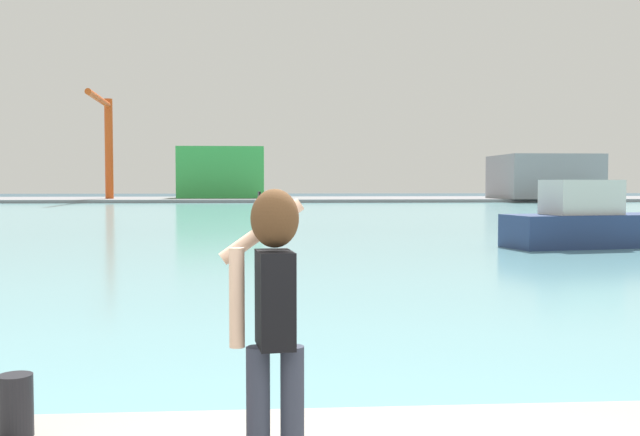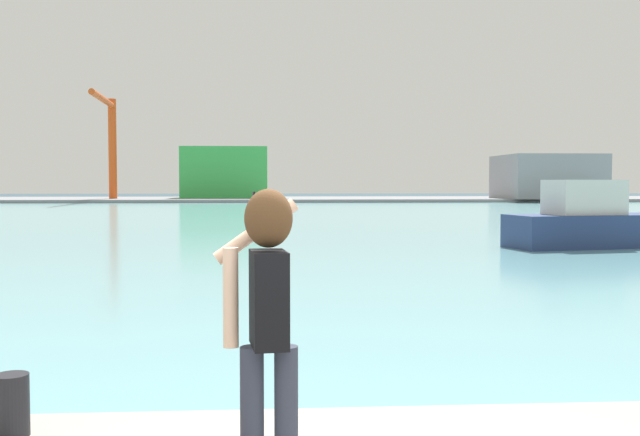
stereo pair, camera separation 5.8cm
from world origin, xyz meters
The scene contains 9 objects.
ground_plane centered at (0.00, 50.00, 0.00)m, with size 220.00×220.00×0.00m, color #334751.
harbor_water centered at (0.00, 52.00, 0.01)m, with size 140.00×100.00×0.02m, color #6BA8B2.
far_shore_dock centered at (0.00, 92.00, 0.20)m, with size 140.00×20.00×0.40m, color gray.
person_photographer centered at (-0.36, 0.57, 1.64)m, with size 0.53×0.55×1.74m.
harbor_bollard centered at (-2.15, 1.51, 0.79)m, with size 0.24×0.24×0.44m, color black.
boat_moored centered at (11.69, 22.06, 0.88)m, with size 7.57×3.48×2.45m.
warehouse_left centered at (-6.34, 93.18, 3.72)m, with size 11.11×8.01×6.64m, color green.
warehouse_right centered at (34.77, 86.64, 3.15)m, with size 11.52×11.43×5.49m, color gray.
port_crane centered at (-19.83, 86.08, 8.50)m, with size 1.69×14.29×12.38m.
Camera 2 is at (-0.33, -3.63, 2.35)m, focal length 40.76 mm.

